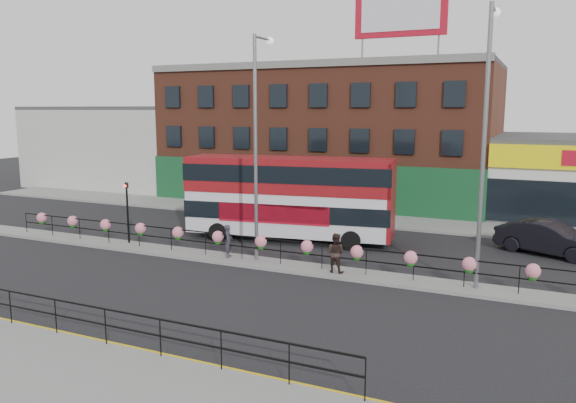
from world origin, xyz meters
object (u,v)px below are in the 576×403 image
at_px(car, 550,238).
at_px(lamp_column_east, 486,123).
at_px(lamp_column_west, 258,129).
at_px(double_decker_bus, 290,190).
at_px(pedestrian_a, 228,241).
at_px(pedestrian_b, 335,253).

xyz_separation_m(car, lamp_column_east, (-2.63, -7.11, 5.73)).
distance_m(car, lamp_column_west, 15.21).
relative_size(double_decker_bus, car, 2.16).
bearing_deg(lamp_column_east, double_decker_bus, 155.68).
relative_size(double_decker_bus, lamp_column_west, 1.12).
height_order(car, pedestrian_a, pedestrian_a).
bearing_deg(pedestrian_a, double_decker_bus, -26.99).
bearing_deg(pedestrian_b, car, -134.25).
bearing_deg(car, pedestrian_b, 154.28).
bearing_deg(double_decker_bus, car, 10.90).
distance_m(pedestrian_a, pedestrian_b, 5.44).
relative_size(double_decker_bus, lamp_column_east, 1.06).
height_order(double_decker_bus, car, double_decker_bus).
height_order(pedestrian_a, pedestrian_b, pedestrian_b).
height_order(pedestrian_a, lamp_column_west, lamp_column_west).
relative_size(car, lamp_column_west, 0.52).
bearing_deg(lamp_column_east, lamp_column_west, 179.53).
bearing_deg(double_decker_bus, lamp_column_east, -24.32).
height_order(car, lamp_column_east, lamp_column_east).
distance_m(double_decker_bus, pedestrian_a, 5.33).
bearing_deg(lamp_column_west, pedestrian_a, -166.16).
xyz_separation_m(pedestrian_a, lamp_column_west, (1.44, 0.36, 5.26)).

